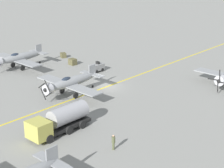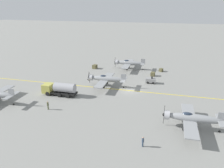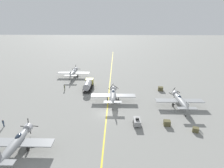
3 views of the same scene
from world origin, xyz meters
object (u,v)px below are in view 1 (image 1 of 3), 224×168
object	(u,v)px
ground_crew_inspecting	(113,142)
supply_crate_by_tanker	(73,62)
tow_tractor	(97,67)
supply_crate_outboard	(63,55)
airplane_mid_right	(19,58)
airplane_mid_center	(70,82)
fuel_tanker	(59,121)

from	to	relation	value
ground_crew_inspecting	supply_crate_by_tanker	world-z (taller)	ground_crew_inspecting
tow_tractor	supply_crate_outboard	xyz separation A→B (m)	(11.50, -2.16, -0.31)
airplane_mid_right	supply_crate_outboard	world-z (taller)	airplane_mid_right
airplane_mid_center	supply_crate_by_tanker	distance (m)	15.99
tow_tractor	ground_crew_inspecting	world-z (taller)	tow_tractor
airplane_mid_right	airplane_mid_center	xyz separation A→B (m)	(-16.95, 2.75, -0.00)
airplane_mid_right	tow_tractor	size ratio (longest dim) A/B	4.62
fuel_tanker	supply_crate_outboard	xyz separation A→B (m)	(24.88, -21.91, -1.03)
airplane_mid_right	supply_crate_outboard	bearing A→B (deg)	-102.35
fuel_tanker	ground_crew_inspecting	bearing A→B (deg)	-170.65
supply_crate_outboard	airplane_mid_center	bearing A→B (deg)	142.20
airplane_mid_right	supply_crate_by_tanker	bearing A→B (deg)	-134.59
airplane_mid_right	tow_tractor	xyz separation A→B (m)	(-11.66, -8.10, -1.22)
supply_crate_outboard	supply_crate_by_tanker	bearing A→B (deg)	157.46
supply_crate_by_tanker	ground_crew_inspecting	bearing A→B (deg)	145.55
tow_tractor	supply_crate_by_tanker	world-z (taller)	tow_tractor
airplane_mid_center	tow_tractor	distance (m)	12.13
airplane_mid_right	supply_crate_by_tanker	xyz separation A→B (m)	(-5.31, -8.12, -1.45)
fuel_tanker	supply_crate_by_tanker	world-z (taller)	fuel_tanker
supply_crate_outboard	ground_crew_inspecting	bearing A→B (deg)	147.27
tow_tractor	fuel_tanker	bearing A→B (deg)	124.11
fuel_tanker	supply_crate_outboard	distance (m)	33.17
airplane_mid_center	supply_crate_outboard	bearing A→B (deg)	-19.80
airplane_mid_center	tow_tractor	bearing A→B (deg)	-46.06
airplane_mid_right	supply_crate_outboard	distance (m)	10.37
supply_crate_by_tanker	supply_crate_outboard	bearing A→B (deg)	-22.54
airplane_mid_right	tow_tractor	distance (m)	14.25
supply_crate_by_tanker	supply_crate_outboard	world-z (taller)	supply_crate_by_tanker
airplane_mid_center	fuel_tanker	xyz separation A→B (m)	(-8.10, 8.90, -0.50)
airplane_mid_center	fuel_tanker	world-z (taller)	airplane_mid_center
airplane_mid_right	fuel_tanker	xyz separation A→B (m)	(-25.05, 11.65, -0.50)
fuel_tanker	tow_tractor	world-z (taller)	fuel_tanker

